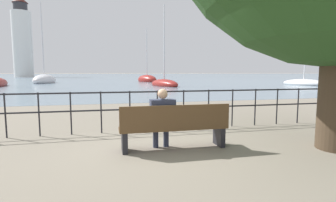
% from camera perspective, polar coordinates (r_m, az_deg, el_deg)
% --- Properties ---
extents(ground_plane, '(1000.00, 1000.00, 0.00)m').
position_cam_1_polar(ground_plane, '(5.35, 1.25, -10.26)').
color(ground_plane, gray).
extents(harbor_water, '(600.00, 300.00, 0.01)m').
position_cam_1_polar(harbor_water, '(162.89, -12.91, 5.58)').
color(harbor_water, slate).
rests_on(harbor_water, ground_plane).
extents(park_bench, '(2.15, 0.45, 0.90)m').
position_cam_1_polar(park_bench, '(5.18, 1.45, -5.73)').
color(park_bench, brown).
rests_on(park_bench, ground_plane).
extents(seated_person_left, '(0.48, 0.35, 1.20)m').
position_cam_1_polar(seated_person_left, '(5.16, -1.25, -3.30)').
color(seated_person_left, '#2D3347').
rests_on(seated_person_left, ground_plane).
extents(promenade_railing, '(11.48, 0.04, 1.05)m').
position_cam_1_polar(promenade_railing, '(6.85, -2.33, -0.68)').
color(promenade_railing, black).
rests_on(promenade_railing, ground_plane).
extents(sailboat_0, '(3.65, 5.81, 9.64)m').
position_cam_1_polar(sailboat_0, '(35.32, 27.45, 3.53)').
color(sailboat_0, white).
rests_on(sailboat_0, ground_plane).
extents(sailboat_2, '(3.15, 6.03, 11.53)m').
position_cam_1_polar(sailboat_2, '(40.72, -25.30, 4.09)').
color(sailboat_2, silver).
rests_on(sailboat_2, ground_plane).
extents(sailboat_3, '(3.02, 5.58, 9.06)m').
position_cam_1_polar(sailboat_3, '(28.86, -0.84, 3.83)').
color(sailboat_3, maroon).
rests_on(sailboat_3, ground_plane).
extents(sailboat_4, '(3.58, 5.62, 8.88)m').
position_cam_1_polar(sailboat_4, '(42.17, -4.60, 4.67)').
color(sailboat_4, maroon).
rests_on(sailboat_4, ground_plane).
extents(harbor_lighthouse, '(5.62, 5.62, 24.45)m').
position_cam_1_polar(harbor_lighthouse, '(94.23, -29.15, 11.49)').
color(harbor_lighthouse, white).
rests_on(harbor_lighthouse, ground_plane).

